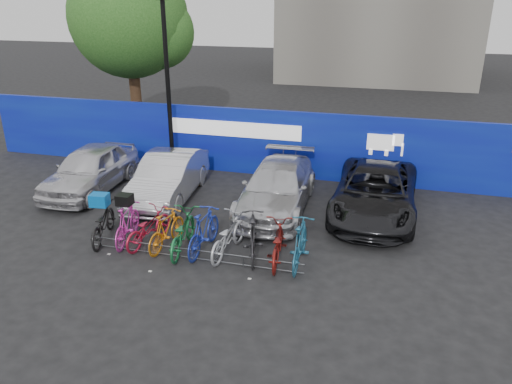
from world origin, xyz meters
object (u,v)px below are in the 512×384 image
at_px(car_1, 168,177).
at_px(bike_4, 182,232).
at_px(bike_0, 102,223).
at_px(bike_2, 148,227).
at_px(lamppost, 168,83).
at_px(car_0, 90,169).
at_px(bike_7, 253,236).
at_px(bike_9, 300,243).
at_px(bike_rack, 193,254).
at_px(tree, 134,21).
at_px(bike_3, 167,230).
at_px(car_3, 375,192).
at_px(bike_1, 127,223).
at_px(bike_8, 277,243).
at_px(bike_6, 228,236).
at_px(car_2, 277,187).
at_px(bike_5, 204,231).

height_order(car_1, bike_4, car_1).
distance_m(bike_0, bike_2, 1.29).
xyz_separation_m(lamppost, car_0, (-1.88, -2.45, -2.52)).
distance_m(bike_7, bike_9, 1.21).
height_order(bike_rack, car_0, car_0).
bearing_deg(bike_4, bike_2, -12.89).
height_order(tree, bike_3, tree).
xyz_separation_m(car_3, bike_9, (-1.60, -3.55, -0.14)).
bearing_deg(car_1, bike_2, -80.75).
height_order(tree, bike_1, tree).
relative_size(tree, car_1, 1.77).
bearing_deg(lamppost, bike_7, -49.95).
distance_m(car_3, bike_8, 4.17).
height_order(car_0, bike_2, car_0).
xyz_separation_m(bike_rack, bike_6, (0.74, 0.53, 0.34)).
xyz_separation_m(bike_3, bike_6, (1.64, 0.09, -0.00)).
bearing_deg(bike_8, car_2, -83.95).
relative_size(bike_2, bike_7, 0.93).
height_order(bike_5, bike_7, bike_7).
bearing_deg(car_3, bike_6, -133.31).
relative_size(bike_0, bike_9, 1.00).
xyz_separation_m(car_0, bike_4, (4.63, -3.15, -0.23)).
distance_m(bike_rack, bike_7, 1.55).
relative_size(lamppost, car_3, 1.19).
xyz_separation_m(bike_rack, car_2, (1.29, 3.65, 0.54)).
xyz_separation_m(car_2, car_3, (2.91, 0.37, 0.01)).
distance_m(car_1, bike_1, 3.08).
distance_m(car_2, bike_8, 3.27).
height_order(car_3, bike_7, car_3).
bearing_deg(bike_4, car_0, -40.60).
relative_size(bike_rack, bike_3, 3.32).
height_order(bike_0, bike_9, bike_9).
xyz_separation_m(car_1, car_3, (6.46, 0.48, -0.01)).
relative_size(car_1, bike_0, 2.31).
height_order(lamppost, bike_rack, lamppost).
xyz_separation_m(car_0, car_3, (9.28, 0.48, -0.04)).
distance_m(car_0, bike_1, 4.32).
xyz_separation_m(bike_rack, bike_2, (-1.47, 0.52, 0.31)).
bearing_deg(bike_7, bike_4, -10.48).
height_order(bike_0, bike_4, bike_4).
height_order(car_1, bike_0, car_1).
bearing_deg(bike_6, car_2, -92.97).
relative_size(car_0, bike_7, 2.29).
height_order(lamppost, bike_7, lamppost).
xyz_separation_m(car_2, bike_3, (-2.19, -3.22, -0.19)).
bearing_deg(bike_4, car_2, -124.52).
distance_m(car_1, bike_8, 5.28).
relative_size(bike_rack, car_1, 1.27).
bearing_deg(lamppost, car_0, -127.54).
relative_size(car_2, car_3, 0.94).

